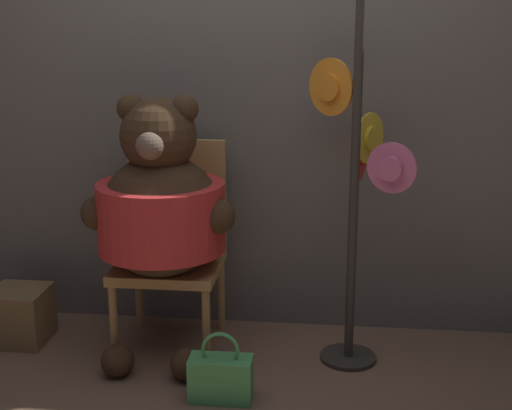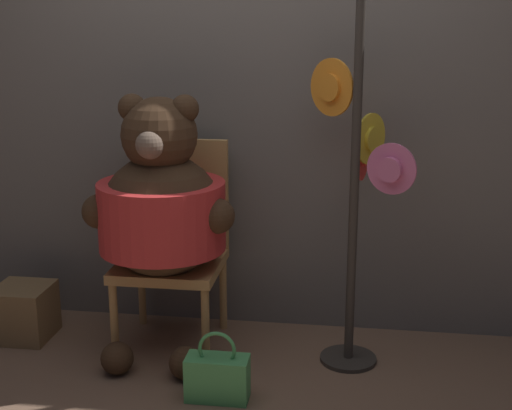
{
  "view_description": "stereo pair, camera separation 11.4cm",
  "coord_description": "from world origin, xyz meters",
  "px_view_note": "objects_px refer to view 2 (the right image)",
  "views": [
    {
      "loc": [
        0.44,
        -2.95,
        1.66
      ],
      "look_at": [
        0.09,
        0.32,
        0.79
      ],
      "focal_mm": 50.0,
      "sensor_mm": 36.0,
      "label": 1
    },
    {
      "loc": [
        0.56,
        -2.94,
        1.66
      ],
      "look_at": [
        0.09,
        0.32,
        0.79
      ],
      "focal_mm": 50.0,
      "sensor_mm": 36.0,
      "label": 2
    }
  ],
  "objects_px": {
    "hat_display_rack": "(358,183)",
    "handbag_on_ground": "(217,376)",
    "chair": "(174,240)",
    "teddy_bear": "(161,208)"
  },
  "relations": [
    {
      "from": "teddy_bear",
      "to": "hat_display_rack",
      "type": "height_order",
      "value": "hat_display_rack"
    },
    {
      "from": "chair",
      "to": "handbag_on_ground",
      "type": "distance_m",
      "value": 0.82
    },
    {
      "from": "teddy_bear",
      "to": "hat_display_rack",
      "type": "relative_size",
      "value": 0.73
    },
    {
      "from": "chair",
      "to": "teddy_bear",
      "type": "height_order",
      "value": "teddy_bear"
    },
    {
      "from": "hat_display_rack",
      "to": "handbag_on_ground",
      "type": "height_order",
      "value": "hat_display_rack"
    },
    {
      "from": "chair",
      "to": "handbag_on_ground",
      "type": "xyz_separation_m",
      "value": [
        0.34,
        -0.61,
        -0.43
      ]
    },
    {
      "from": "teddy_bear",
      "to": "handbag_on_ground",
      "type": "distance_m",
      "value": 0.85
    },
    {
      "from": "hat_display_rack",
      "to": "handbag_on_ground",
      "type": "distance_m",
      "value": 1.1
    },
    {
      "from": "hat_display_rack",
      "to": "handbag_on_ground",
      "type": "xyz_separation_m",
      "value": [
        -0.59,
        -0.49,
        -0.79
      ]
    },
    {
      "from": "chair",
      "to": "teddy_bear",
      "type": "xyz_separation_m",
      "value": [
        -0.01,
        -0.18,
        0.22
      ]
    }
  ]
}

